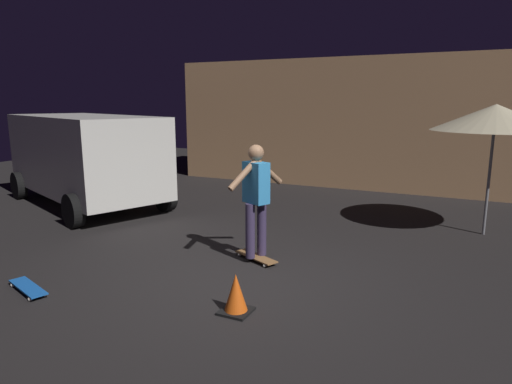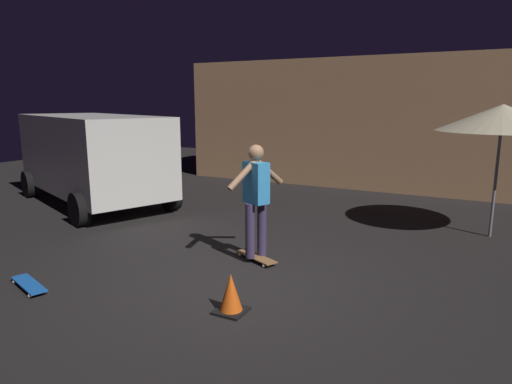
{
  "view_description": "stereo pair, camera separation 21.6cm",
  "coord_description": "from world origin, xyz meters",
  "px_view_note": "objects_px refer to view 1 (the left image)",
  "views": [
    {
      "loc": [
        2.67,
        -4.92,
        2.35
      ],
      "look_at": [
        -0.11,
        0.85,
        1.05
      ],
      "focal_mm": 31.56,
      "sensor_mm": 36.0,
      "label": 1
    },
    {
      "loc": [
        2.86,
        -4.83,
        2.35
      ],
      "look_at": [
        -0.11,
        0.85,
        1.05
      ],
      "focal_mm": 31.56,
      "sensor_mm": 36.0,
      "label": 2
    }
  ],
  "objects_px": {
    "patio_umbrella": "(495,118)",
    "parked_van": "(85,154)",
    "skater": "(256,193)",
    "skateboard_spare": "(28,287)",
    "traffic_cone": "(236,295)",
    "skateboard_ridden": "(256,257)"
  },
  "relations": [
    {
      "from": "patio_umbrella",
      "to": "skater",
      "type": "height_order",
      "value": "patio_umbrella"
    },
    {
      "from": "skateboard_ridden",
      "to": "traffic_cone",
      "type": "distance_m",
      "value": 1.71
    },
    {
      "from": "traffic_cone",
      "to": "patio_umbrella",
      "type": "bearing_deg",
      "value": 60.97
    },
    {
      "from": "parked_van",
      "to": "patio_umbrella",
      "type": "bearing_deg",
      "value": 9.05
    },
    {
      "from": "patio_umbrella",
      "to": "skateboard_ridden",
      "type": "xyz_separation_m",
      "value": [
        -3.09,
        -3.0,
        -2.02
      ]
    },
    {
      "from": "skateboard_ridden",
      "to": "skater",
      "type": "relative_size",
      "value": 0.47
    },
    {
      "from": "parked_van",
      "to": "patio_umbrella",
      "type": "distance_m",
      "value": 8.37
    },
    {
      "from": "parked_van",
      "to": "traffic_cone",
      "type": "distance_m",
      "value": 6.62
    },
    {
      "from": "patio_umbrella",
      "to": "skateboard_ridden",
      "type": "height_order",
      "value": "patio_umbrella"
    },
    {
      "from": "skater",
      "to": "skateboard_spare",
      "type": "bearing_deg",
      "value": -132.84
    },
    {
      "from": "patio_umbrella",
      "to": "skateboard_ridden",
      "type": "relative_size",
      "value": 2.91
    },
    {
      "from": "skater",
      "to": "traffic_cone",
      "type": "height_order",
      "value": "skater"
    },
    {
      "from": "skateboard_ridden",
      "to": "traffic_cone",
      "type": "relative_size",
      "value": 1.72
    },
    {
      "from": "skateboard_ridden",
      "to": "skateboard_spare",
      "type": "distance_m",
      "value": 3.07
    },
    {
      "from": "parked_van",
      "to": "traffic_cone",
      "type": "relative_size",
      "value": 10.82
    },
    {
      "from": "skateboard_spare",
      "to": "parked_van",
      "type": "bearing_deg",
      "value": 127.57
    },
    {
      "from": "patio_umbrella",
      "to": "traffic_cone",
      "type": "bearing_deg",
      "value": -119.03
    },
    {
      "from": "patio_umbrella",
      "to": "parked_van",
      "type": "bearing_deg",
      "value": -170.95
    },
    {
      "from": "patio_umbrella",
      "to": "traffic_cone",
      "type": "xyz_separation_m",
      "value": [
        -2.56,
        -4.62,
        -1.86
      ]
    },
    {
      "from": "traffic_cone",
      "to": "skateboard_ridden",
      "type": "bearing_deg",
      "value": 108.09
    },
    {
      "from": "patio_umbrella",
      "to": "skater",
      "type": "xyz_separation_m",
      "value": [
        -3.09,
        -3.0,
        -1.04
      ]
    },
    {
      "from": "skateboard_ridden",
      "to": "skater",
      "type": "distance_m",
      "value": 0.98
    }
  ]
}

